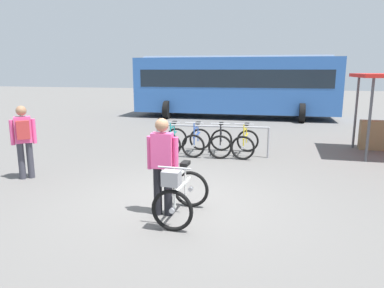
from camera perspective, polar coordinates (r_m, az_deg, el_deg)
ground_plane at (r=6.69m, az=-2.25°, el=-9.28°), size 80.00×80.00×0.00m
bike_rack_rail at (r=10.10m, az=3.15°, el=1.81°), size 3.20×0.29×0.88m
racked_bike_teal at (r=10.52m, az=-3.01°, el=0.57°), size 0.76×1.17×0.98m
racked_bike_blue at (r=10.39m, az=0.76°, el=0.44°), size 0.70×1.11×0.97m
racked_bike_black at (r=10.31m, az=4.60°, el=0.31°), size 0.79×1.17×0.97m
racked_bike_yellow at (r=10.27m, az=8.49°, el=0.18°), size 0.70×1.13×0.98m
featured_bicycle at (r=5.80m, az=-1.85°, el=-7.96°), size 0.69×1.18×0.97m
person_with_featured_bike at (r=5.90m, az=-4.72°, el=-2.95°), size 0.53×0.22×1.64m
pedestrian_with_backpack at (r=8.71m, az=-25.24°, el=0.93°), size 0.47×0.46×1.64m
bus_distant at (r=18.55m, az=6.86°, el=9.59°), size 10.07×3.59×3.08m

